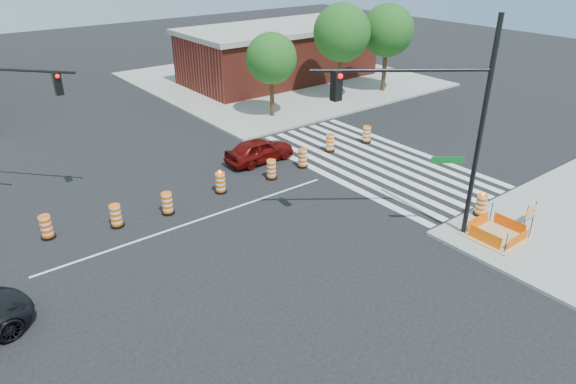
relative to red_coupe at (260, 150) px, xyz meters
The scene contains 21 objects.
ground 7.18m from the red_coupe, 147.64° to the right, with size 120.00×120.00×0.00m, color black.
sidewalk_ne 18.56m from the red_coupe, 49.84° to the left, with size 22.00×22.00×0.15m, color gray.
crosswalk_east 6.26m from the red_coupe, 37.90° to the right, with size 6.75×13.50×0.01m.
lane_centerline 7.18m from the red_coupe, 147.64° to the right, with size 14.00×0.12×0.01m, color silver.
excavation_pit 13.17m from the red_coupe, 76.99° to the right, with size 2.20×2.20×0.90m.
brick_storefront 18.62m from the red_coupe, 49.84° to the left, with size 16.50×8.50×4.60m.
red_coupe is the anchor object (origin of this frame).
signal_pole_se 11.70m from the red_coupe, 86.30° to the right, with size 5.44×4.05×8.78m.
pit_drum 12.01m from the red_coupe, 70.39° to the right, with size 0.57×0.57×1.12m.
barricade 13.99m from the red_coupe, 68.59° to the right, with size 0.78×0.05×0.92m.
tree_north_c 8.62m from the red_coupe, 48.66° to the left, with size 3.42×3.40×5.78m.
tree_north_d 14.08m from the red_coupe, 27.93° to the left, with size 4.20×4.20×7.15m.
tree_north_e 17.72m from the red_coupe, 19.69° to the left, with size 4.04×4.04×6.87m.
median_drum_2 11.73m from the red_coupe, behind, with size 0.60×0.60×1.02m.
median_drum_3 9.27m from the red_coupe, 166.70° to the right, with size 0.60×0.60×1.02m.
median_drum_4 7.18m from the red_coupe, 160.30° to the right, with size 0.60×0.60×1.02m.
median_drum_5 4.26m from the red_coupe, 151.64° to the right, with size 0.60×0.60×1.18m.
median_drum_6 2.39m from the red_coupe, 110.16° to the right, with size 0.60×0.60×1.02m.
median_drum_7 2.49m from the red_coupe, 55.44° to the right, with size 0.60×0.60×1.02m.
median_drum_8 4.34m from the red_coupe, 16.50° to the right, with size 0.60×0.60×1.02m.
median_drum_9 7.06m from the red_coupe, 12.41° to the right, with size 0.60×0.60×1.02m.
Camera 1 is at (-8.96, -18.09, 11.19)m, focal length 32.00 mm.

